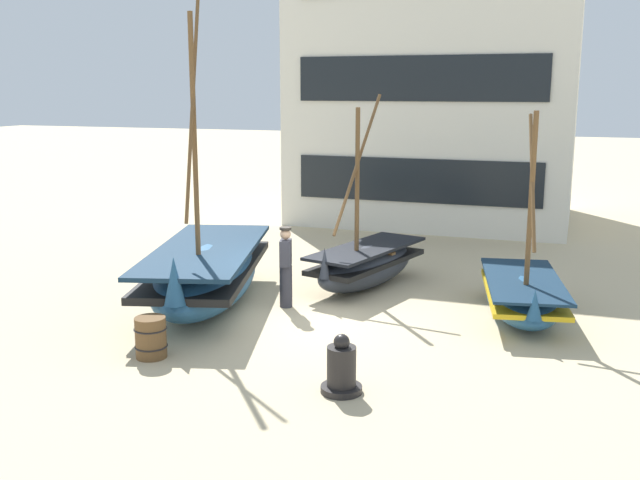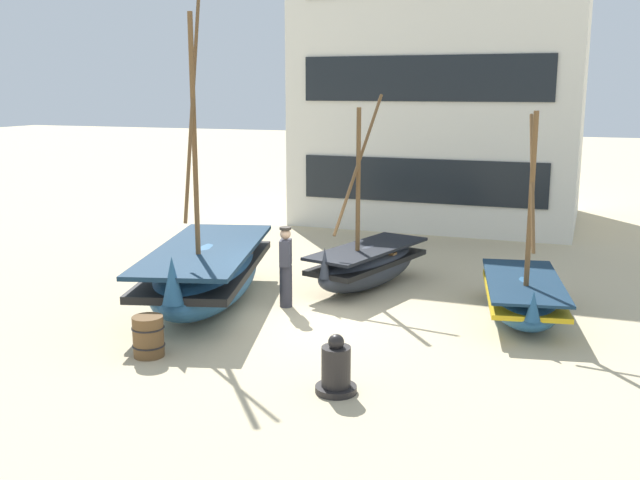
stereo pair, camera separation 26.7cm
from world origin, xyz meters
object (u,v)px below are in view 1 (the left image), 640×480
fishing_boat_near_left (523,295)px  fishing_boat_centre_large (206,273)px  fishing_boat_far_right (366,264)px  harbor_building_main (439,79)px  capstan_winch (341,370)px  fisherman_by_hull (286,268)px  wooden_barrel (151,337)px

fishing_boat_near_left → fishing_boat_centre_large: 6.45m
fishing_boat_far_right → harbor_building_main: (-0.24, 9.65, 4.22)m
fishing_boat_far_right → capstan_winch: 5.94m
fisherman_by_hull → harbor_building_main: (0.89, 11.71, 3.92)m
fishing_boat_centre_large → harbor_building_main: harbor_building_main is taller
fishing_boat_centre_large → fisherman_by_hull: bearing=13.6°
fishing_boat_near_left → capstan_winch: 5.22m
wooden_barrel → fishing_boat_near_left: bearing=37.7°
fishing_boat_near_left → wooden_barrel: fishing_boat_near_left is taller
fishing_boat_far_right → wooden_barrel: fishing_boat_far_right is taller
fishing_boat_near_left → fisherman_by_hull: fishing_boat_near_left is taller
fishing_boat_far_right → wooden_barrel: (-2.18, -5.50, -0.18)m
fisherman_by_hull → wooden_barrel: size_ratio=2.41×
fishing_boat_near_left → capstan_winch: size_ratio=4.46×
fisherman_by_hull → harbor_building_main: 12.38m
capstan_winch → wooden_barrel: 3.48m
wooden_barrel → harbor_building_main: harbor_building_main is taller
wooden_barrel → fishing_boat_far_right: bearing=68.3°
capstan_winch → wooden_barrel: (-3.46, 0.30, -0.01)m
capstan_winch → fishing_boat_centre_large: bearing=140.4°
fishing_boat_near_left → fisherman_by_hull: size_ratio=2.41×
fishing_boat_far_right → wooden_barrel: size_ratio=6.18×
capstan_winch → harbor_building_main: size_ratio=0.10×
fishing_boat_far_right → fishing_boat_centre_large: bearing=-138.4°
fishing_boat_near_left → fishing_boat_centre_large: size_ratio=0.61×
fishing_boat_centre_large → harbor_building_main: (2.52, 12.11, 4.07)m
fishing_boat_far_right → capstan_winch: (1.28, -5.79, -0.17)m
fisherman_by_hull → capstan_winch: fisherman_by_hull is taller
fishing_boat_near_left → fishing_boat_far_right: 3.69m
fishing_boat_centre_large → wooden_barrel: fishing_boat_centre_large is taller
harbor_building_main → fisherman_by_hull: bearing=-94.3°
fishing_boat_centre_large → fisherman_by_hull: 1.69m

